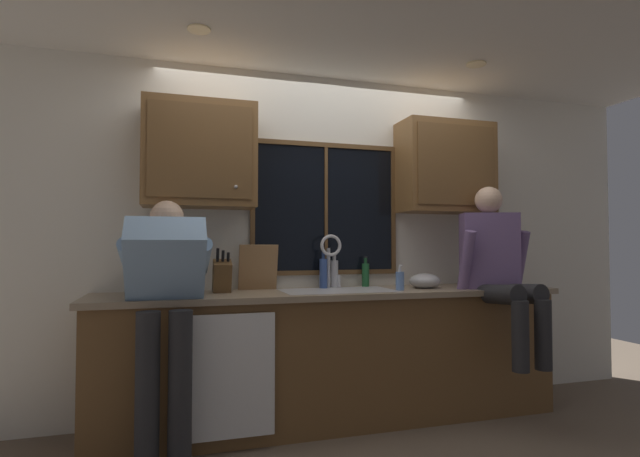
# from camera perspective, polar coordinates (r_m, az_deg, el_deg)

# --- Properties ---
(back_wall) EXTENTS (5.63, 0.12, 2.55)m
(back_wall) POSITION_cam_1_polar(r_m,az_deg,el_deg) (3.78, 0.09, -1.48)
(back_wall) COLOR silver
(back_wall) RESTS_ON floor
(ceiling_downlight_left) EXTENTS (0.14, 0.14, 0.01)m
(ceiling_downlight_left) POSITION_cam_1_polar(r_m,az_deg,el_deg) (3.24, -14.10, 21.82)
(ceiling_downlight_left) COLOR #FFEAB2
(ceiling_downlight_right) EXTENTS (0.14, 0.14, 0.01)m
(ceiling_downlight_right) POSITION_cam_1_polar(r_m,az_deg,el_deg) (3.84, 17.93, 17.96)
(ceiling_downlight_right) COLOR #FFEAB2
(window_glass) EXTENTS (1.10, 0.02, 0.95)m
(window_glass) POSITION_cam_1_polar(r_m,az_deg,el_deg) (3.73, 0.66, 2.37)
(window_glass) COLOR black
(window_frame_top) EXTENTS (1.17, 0.02, 0.04)m
(window_frame_top) POSITION_cam_1_polar(r_m,az_deg,el_deg) (3.79, 0.70, 9.82)
(window_frame_top) COLOR brown
(window_frame_bottom) EXTENTS (1.17, 0.02, 0.04)m
(window_frame_bottom) POSITION_cam_1_polar(r_m,az_deg,el_deg) (3.72, 0.71, -5.20)
(window_frame_bottom) COLOR brown
(window_frame_left) EXTENTS (0.03, 0.02, 0.95)m
(window_frame_left) POSITION_cam_1_polar(r_m,az_deg,el_deg) (3.59, -7.96, 2.56)
(window_frame_left) COLOR brown
(window_frame_right) EXTENTS (0.03, 0.02, 0.95)m
(window_frame_right) POSITION_cam_1_polar(r_m,az_deg,el_deg) (3.93, 8.63, 2.18)
(window_frame_right) COLOR brown
(window_mullion_center) EXTENTS (0.02, 0.02, 0.95)m
(window_mullion_center) POSITION_cam_1_polar(r_m,az_deg,el_deg) (3.72, 0.72, 2.39)
(window_mullion_center) COLOR brown
(lower_cabinet_run) EXTENTS (3.23, 0.58, 0.88)m
(lower_cabinet_run) POSITION_cam_1_polar(r_m,az_deg,el_deg) (3.54, 1.79, -15.07)
(lower_cabinet_run) COLOR brown
(lower_cabinet_run) RESTS_ON floor
(countertop) EXTENTS (3.29, 0.62, 0.04)m
(countertop) POSITION_cam_1_polar(r_m,az_deg,el_deg) (3.45, 1.89, -7.67)
(countertop) COLOR gray
(countertop) RESTS_ON lower_cabinet_run
(dishwasher_front) EXTENTS (0.60, 0.02, 0.74)m
(dishwasher_front) POSITION_cam_1_polar(r_m,az_deg,el_deg) (3.07, -11.15, -16.75)
(dishwasher_front) COLOR white
(upper_cabinet_left) EXTENTS (0.75, 0.36, 0.72)m
(upper_cabinet_left) POSITION_cam_1_polar(r_m,az_deg,el_deg) (3.45, -13.99, 8.41)
(upper_cabinet_left) COLOR brown
(upper_cabinet_right) EXTENTS (0.75, 0.36, 0.72)m
(upper_cabinet_right) POSITION_cam_1_polar(r_m,az_deg,el_deg) (4.02, 14.58, 6.93)
(upper_cabinet_right) COLOR brown
(sink) EXTENTS (0.80, 0.46, 0.21)m
(sink) POSITION_cam_1_polar(r_m,az_deg,el_deg) (3.47, 2.13, -8.92)
(sink) COLOR #B7B7BC
(sink) RESTS_ON lower_cabinet_run
(faucet) EXTENTS (0.18, 0.09, 0.40)m
(faucet) POSITION_cam_1_polar(r_m,az_deg,el_deg) (3.62, 1.31, -3.06)
(faucet) COLOR silver
(faucet) RESTS_ON countertop
(person_standing) EXTENTS (0.53, 0.70, 1.53)m
(person_standing) POSITION_cam_1_polar(r_m,az_deg,el_deg) (2.98, -17.78, -7.53)
(person_standing) COLOR #262628
(person_standing) RESTS_ON floor
(person_sitting_on_counter) EXTENTS (0.54, 0.66, 1.26)m
(person_sitting_on_counter) POSITION_cam_1_polar(r_m,az_deg,el_deg) (3.74, 20.25, -3.97)
(person_sitting_on_counter) COLOR #262628
(person_sitting_on_counter) RESTS_ON countertop
(knife_block) EXTENTS (0.12, 0.18, 0.32)m
(knife_block) POSITION_cam_1_polar(r_m,az_deg,el_deg) (3.35, -11.49, -5.59)
(knife_block) COLOR brown
(knife_block) RESTS_ON countertop
(cutting_board) EXTENTS (0.28, 0.09, 0.33)m
(cutting_board) POSITION_cam_1_polar(r_m,az_deg,el_deg) (3.53, -7.31, -4.56)
(cutting_board) COLOR #997047
(cutting_board) RESTS_ON countertop
(mixing_bowl) EXTENTS (0.23, 0.23, 0.12)m
(mixing_bowl) POSITION_cam_1_polar(r_m,az_deg,el_deg) (3.73, 12.24, -6.08)
(mixing_bowl) COLOR #B7B7BC
(mixing_bowl) RESTS_ON countertop
(soap_dispenser) EXTENTS (0.06, 0.07, 0.18)m
(soap_dispenser) POSITION_cam_1_polar(r_m,az_deg,el_deg) (3.51, 9.41, -6.06)
(soap_dispenser) COLOR #668CCC
(soap_dispenser) RESTS_ON countertop
(bottle_green_glass) EXTENTS (0.06, 0.06, 0.24)m
(bottle_green_glass) POSITION_cam_1_polar(r_m,az_deg,el_deg) (3.77, 5.39, -5.39)
(bottle_green_glass) COLOR #1E592D
(bottle_green_glass) RESTS_ON countertop
(bottle_tall_clear) EXTENTS (0.06, 0.06, 0.29)m
(bottle_tall_clear) POSITION_cam_1_polar(r_m,az_deg,el_deg) (3.61, 0.40, -5.21)
(bottle_tall_clear) COLOR #334C8C
(bottle_tall_clear) RESTS_ON countertop
(bottle_amber_small) EXTENTS (0.06, 0.06, 0.27)m
(bottle_amber_small) POSITION_cam_1_polar(r_m,az_deg,el_deg) (3.69, 1.69, -5.26)
(bottle_amber_small) COLOR #B7B7BC
(bottle_amber_small) RESTS_ON countertop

